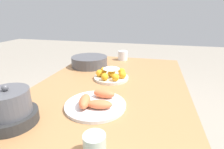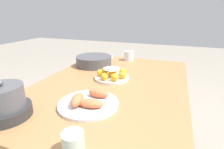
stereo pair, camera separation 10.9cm
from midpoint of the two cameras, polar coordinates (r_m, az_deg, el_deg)
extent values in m
cylinder|color=#A87547|center=(1.75, 15.79, -8.73)|extent=(0.06, 0.06, 0.75)
cylinder|color=#A87547|center=(1.88, -8.78, -6.19)|extent=(0.06, 0.06, 0.75)
cube|color=#A87547|center=(1.09, -2.63, -3.27)|extent=(1.28, 0.87, 0.03)
cylinder|color=silver|center=(1.13, -3.01, -1.11)|extent=(0.22, 0.22, 0.02)
sphere|color=#F4A823|center=(1.19, -2.28, 1.56)|extent=(0.05, 0.05, 0.05)
sphere|color=#F4A823|center=(1.18, -5.34, 1.28)|extent=(0.05, 0.05, 0.05)
sphere|color=#F4A823|center=(1.13, -6.91, 0.40)|extent=(0.05, 0.05, 0.05)
sphere|color=#F4A823|center=(1.06, -5.36, -0.81)|extent=(0.05, 0.05, 0.05)
sphere|color=#F4A823|center=(1.05, -1.86, -0.95)|extent=(0.05, 0.05, 0.05)
sphere|color=#F4A823|center=(1.09, 0.60, -0.14)|extent=(0.05, 0.05, 0.05)
sphere|color=#F4A823|center=(1.15, 0.45, 0.92)|extent=(0.05, 0.05, 0.05)
ellipsoid|color=white|center=(1.11, -3.07, 1.84)|extent=(0.11, 0.11, 0.02)
sphere|color=#F4A823|center=(1.12, -3.04, 0.35)|extent=(0.05, 0.05, 0.05)
cylinder|color=#4C4C51|center=(1.41, -9.59, 4.20)|extent=(0.28, 0.28, 0.08)
cylinder|color=brown|center=(1.40, -9.66, 5.52)|extent=(0.23, 0.23, 0.01)
cylinder|color=beige|center=(1.64, -5.46, 5.65)|extent=(0.10, 0.10, 0.03)
cylinder|color=#B26623|center=(1.64, -5.47, 5.99)|extent=(0.08, 0.08, 0.01)
cylinder|color=silver|center=(0.82, -9.28, -9.88)|extent=(0.28, 0.28, 0.01)
ellipsoid|color=#E57042|center=(0.86, -6.29, -6.33)|extent=(0.05, 0.11, 0.04)
ellipsoid|color=#E57042|center=(0.80, -12.85, -8.59)|extent=(0.12, 0.07, 0.05)
ellipsoid|color=#E57042|center=(0.77, -8.20, -9.71)|extent=(0.07, 0.12, 0.04)
cylinder|color=beige|center=(0.57, -11.68, -21.97)|extent=(0.07, 0.07, 0.07)
cylinder|color=white|center=(1.58, 1.57, 6.21)|extent=(0.08, 0.08, 0.08)
cylinder|color=#2D2D2D|center=(0.83, -33.39, -11.81)|extent=(0.20, 0.20, 0.04)
cylinder|color=#515156|center=(0.80, -34.31, -7.54)|extent=(0.16, 0.16, 0.09)
sphere|color=#515156|center=(0.78, -35.14, -3.67)|extent=(0.02, 0.02, 0.02)
camera|label=1|loc=(0.05, -92.86, -1.03)|focal=28.00mm
camera|label=2|loc=(0.05, 87.14, 1.03)|focal=28.00mm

